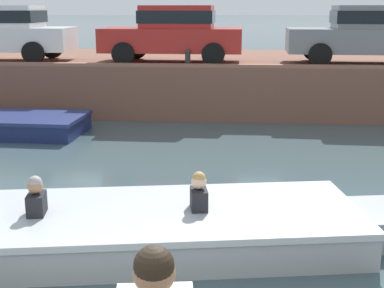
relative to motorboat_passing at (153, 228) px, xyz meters
The scene contains 7 objects.
ground_plane 2.14m from the motorboat_passing, 82.14° to the left, with size 400.00×400.00×0.00m, color #3D5156.
far_quay_wall 10.52m from the motorboat_passing, 88.41° to the left, with size 60.00×6.00×1.42m, color brown.
far_wall_coping 7.73m from the motorboat_passing, 87.82° to the left, with size 60.00×0.24×0.08m, color #925F4C.
motorboat_passing is the anchor object (origin of this frame).
car_left_inner_red 9.07m from the motorboat_passing, 94.64° to the left, with size 3.86×2.04×1.54m.
car_centre_grey 10.14m from the motorboat_passing, 62.56° to the left, with size 4.31×2.01×1.54m.
mooring_bollard_mid 7.89m from the motorboat_passing, 91.83° to the left, with size 0.15×0.15×0.45m.
Camera 1 is at (0.70, -2.83, 2.91)m, focal length 50.00 mm.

